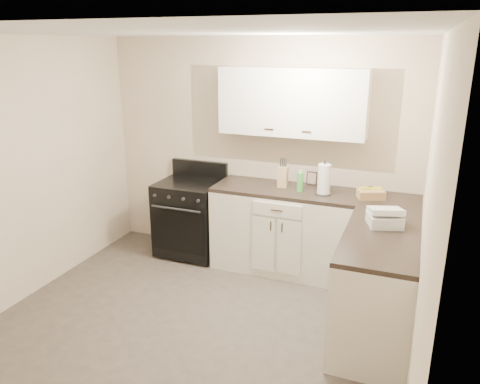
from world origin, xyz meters
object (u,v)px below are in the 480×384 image
at_px(knife_block, 283,177).
at_px(paper_towel, 324,179).
at_px(stove, 190,217).
at_px(wicker_basket, 371,194).
at_px(countertop_grill, 385,220).

height_order(knife_block, paper_towel, paper_towel).
xyz_separation_m(stove, paper_towel, (1.56, -0.02, 0.64)).
xyz_separation_m(stove, wicker_basket, (2.03, 0.02, 0.52)).
relative_size(stove, knife_block, 3.77).
bearing_deg(wicker_basket, stove, -179.48).
distance_m(stove, knife_block, 1.25).
bearing_deg(paper_towel, countertop_grill, -45.71).
bearing_deg(stove, knife_block, 3.57).
bearing_deg(stove, countertop_grill, -17.33).
bearing_deg(paper_towel, wicker_basket, 4.07).
bearing_deg(paper_towel, knife_block, 169.67).
relative_size(knife_block, paper_towel, 0.72).
bearing_deg(wicker_basket, paper_towel, -175.93).
bearing_deg(wicker_basket, knife_block, 176.90).
height_order(stove, paper_towel, paper_towel).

